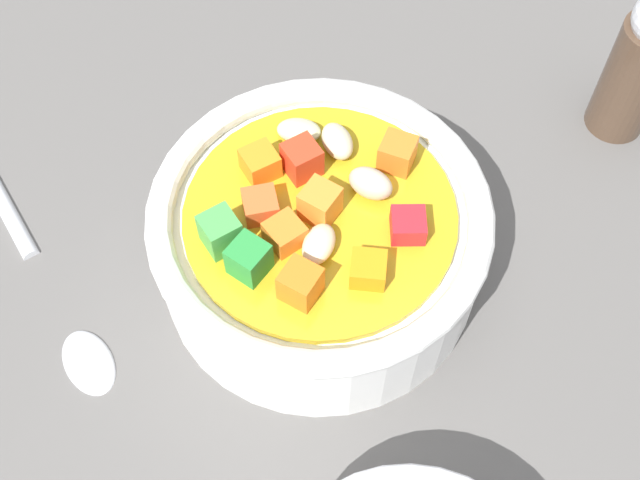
# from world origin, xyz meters

# --- Properties ---
(ground_plane) EXTENTS (1.40, 1.40, 0.02)m
(ground_plane) POSITION_xyz_m (0.00, 0.00, -0.01)
(ground_plane) COLOR #565451
(soup_bowl_main) EXTENTS (0.16, 0.16, 0.07)m
(soup_bowl_main) POSITION_xyz_m (-0.00, -0.00, 0.03)
(soup_bowl_main) COLOR white
(soup_bowl_main) RESTS_ON ground_plane
(spoon) EXTENTS (0.19, 0.14, 0.01)m
(spoon) POSITION_xyz_m (-0.01, -0.15, 0.00)
(spoon) COLOR silver
(spoon) RESTS_ON ground_plane
(pepper_shaker) EXTENTS (0.03, 0.03, 0.09)m
(pepper_shaker) POSITION_xyz_m (-0.10, 0.17, 0.05)
(pepper_shaker) COLOR #4C3828
(pepper_shaker) RESTS_ON ground_plane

